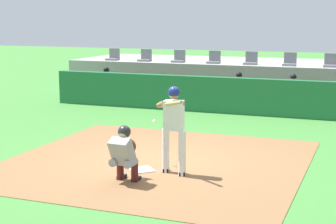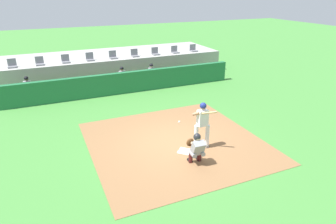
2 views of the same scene
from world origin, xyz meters
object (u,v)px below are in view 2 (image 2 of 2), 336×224
(stadium_seat_2, at_px, (66,60))
(stadium_seat_4, at_px, (113,56))
(stadium_seat_7, at_px, (175,51))
(dugout_player_0, at_px, (28,88))
(stadium_seat_5, at_px, (135,54))
(stadium_seat_8, at_px, (193,49))
(stadium_seat_1, at_px, (40,63))
(catcher_crouched, at_px, (196,147))
(batter_at_plate, at_px, (202,123))
(home_plate, at_px, (185,151))
(stadium_seat_6, at_px, (155,53))
(stadium_seat_3, at_px, (90,58))
(dugout_player_2, at_px, (152,74))
(stadium_seat_0, at_px, (12,65))
(dugout_player_1, at_px, (123,77))

(stadium_seat_2, height_order, stadium_seat_4, same)
(stadium_seat_2, distance_m, stadium_seat_7, 7.22)
(dugout_player_0, distance_m, stadium_seat_5, 6.92)
(stadium_seat_2, bearing_deg, stadium_seat_8, 0.00)
(stadium_seat_1, bearing_deg, catcher_crouched, -68.50)
(batter_at_plate, xyz_separation_m, stadium_seat_5, (0.75, 10.17, 0.50))
(batter_at_plate, height_order, stadium_seat_1, stadium_seat_1)
(batter_at_plate, bearing_deg, stadium_seat_7, 70.29)
(home_plate, relative_size, stadium_seat_1, 0.92)
(stadium_seat_6, bearing_deg, stadium_seat_3, 180.00)
(home_plate, distance_m, stadium_seat_4, 10.29)
(dugout_player_2, relative_size, stadium_seat_8, 2.71)
(stadium_seat_0, relative_size, stadium_seat_5, 1.00)
(stadium_seat_0, relative_size, stadium_seat_8, 1.00)
(stadium_seat_3, bearing_deg, dugout_player_0, -150.98)
(batter_at_plate, bearing_deg, dugout_player_0, 125.50)
(catcher_crouched, xyz_separation_m, stadium_seat_4, (-0.01, 11.02, 0.93))
(stadium_seat_5, bearing_deg, home_plate, -98.08)
(catcher_crouched, bearing_deg, dugout_player_2, 78.30)
(batter_at_plate, distance_m, stadium_seat_3, 10.40)
(catcher_crouched, xyz_separation_m, stadium_seat_2, (-2.89, 11.02, 0.93))
(dugout_player_0, bearing_deg, stadium_seat_5, 17.24)
(stadium_seat_3, bearing_deg, stadium_seat_7, 0.00)
(dugout_player_2, xyz_separation_m, stadium_seat_0, (-7.64, 2.03, 0.86))
(batter_at_plate, xyz_separation_m, catcher_crouched, (-0.68, -0.85, -0.43))
(dugout_player_0, xyz_separation_m, stadium_seat_0, (-0.67, 2.03, 0.86))
(catcher_crouched, bearing_deg, stadium_seat_8, 62.34)
(stadium_seat_0, height_order, stadium_seat_6, same)
(catcher_crouched, bearing_deg, batter_at_plate, 51.00)
(stadium_seat_4, bearing_deg, home_plate, -90.00)
(batter_at_plate, xyz_separation_m, stadium_seat_6, (2.20, 10.17, 0.50))
(dugout_player_2, distance_m, stadium_seat_3, 3.98)
(home_plate, relative_size, stadium_seat_3, 0.92)
(dugout_player_0, relative_size, stadium_seat_8, 2.71)
(catcher_crouched, height_order, dugout_player_2, dugout_player_2)
(batter_at_plate, bearing_deg, stadium_seat_3, 101.86)
(stadium_seat_3, bearing_deg, stadium_seat_4, 0.00)
(stadium_seat_1, xyz_separation_m, stadium_seat_7, (8.67, 0.00, 0.00))
(stadium_seat_0, bearing_deg, catcher_crouched, -62.30)
(catcher_crouched, height_order, stadium_seat_2, stadium_seat_2)
(stadium_seat_0, bearing_deg, dugout_player_2, -14.91)
(stadium_seat_1, bearing_deg, dugout_player_0, -110.95)
(home_plate, relative_size, dugout_player_0, 0.34)
(dugout_player_1, relative_size, stadium_seat_1, 2.71)
(catcher_crouched, height_order, stadium_seat_7, stadium_seat_7)
(dugout_player_0, bearing_deg, stadium_seat_3, 29.02)
(stadium_seat_6, distance_m, stadium_seat_7, 1.44)
(dugout_player_0, bearing_deg, dugout_player_1, 0.00)
(stadium_seat_0, height_order, stadium_seat_2, same)
(dugout_player_2, xyz_separation_m, stadium_seat_4, (-1.87, 2.03, 0.86))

